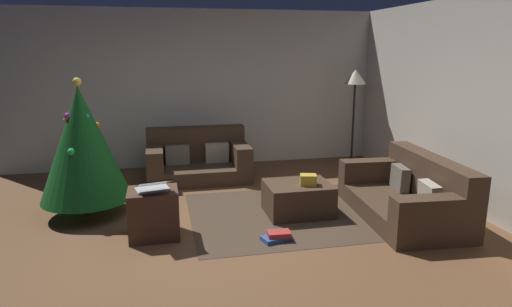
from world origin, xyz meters
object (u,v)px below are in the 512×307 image
(ottoman, at_px, (298,198))
(book_stack, at_px, (277,236))
(side_table, at_px, (154,214))
(corner_lamp, at_px, (355,84))
(laptop, at_px, (153,187))
(couch_right, at_px, (410,195))
(tv_remote, at_px, (312,183))
(couch_left, at_px, (198,160))
(gift_box, at_px, (308,180))
(christmas_tree, at_px, (82,144))

(ottoman, height_order, book_stack, ottoman)
(side_table, xyz_separation_m, corner_lamp, (3.34, 2.43, 1.13))
(laptop, bearing_deg, couch_right, 0.16)
(tv_remote, height_order, laptop, laptop)
(couch_left, xyz_separation_m, gift_box, (1.15, -1.88, 0.15))
(ottoman, relative_size, tv_remote, 4.84)
(couch_right, bearing_deg, tv_remote, 77.81)
(christmas_tree, height_order, book_stack, christmas_tree)
(laptop, bearing_deg, side_table, 102.26)
(laptop, bearing_deg, tv_remote, 10.15)
(couch_left, xyz_separation_m, laptop, (-0.64, -2.19, 0.28))
(couch_left, distance_m, christmas_tree, 2.03)
(gift_box, bearing_deg, christmas_tree, 167.49)
(couch_left, bearing_deg, corner_lamp, -173.74)
(corner_lamp, bearing_deg, couch_right, -98.51)
(tv_remote, xyz_separation_m, side_table, (-1.85, -0.27, -0.13))
(ottoman, height_order, tv_remote, tv_remote)
(laptop, height_order, corner_lamp, corner_lamp)
(laptop, distance_m, book_stack, 1.39)
(ottoman, xyz_separation_m, christmas_tree, (-2.49, 0.49, 0.69))
(ottoman, relative_size, side_table, 1.49)
(christmas_tree, distance_m, side_table, 1.30)
(ottoman, distance_m, laptop, 1.78)
(couch_right, height_order, tv_remote, couch_right)
(laptop, relative_size, book_stack, 1.29)
(ottoman, bearing_deg, laptop, -167.01)
(ottoman, bearing_deg, couch_right, -16.81)
(ottoman, relative_size, book_stack, 2.33)
(tv_remote, bearing_deg, couch_left, 110.33)
(ottoman, height_order, christmas_tree, christmas_tree)
(couch_right, relative_size, christmas_tree, 1.12)
(gift_box, bearing_deg, couch_right, -14.26)
(ottoman, xyz_separation_m, corner_lamp, (1.64, 2.10, 1.20))
(side_table, bearing_deg, gift_box, 7.90)
(tv_remote, bearing_deg, laptop, 177.55)
(christmas_tree, relative_size, laptop, 3.83)
(christmas_tree, xyz_separation_m, side_table, (0.79, -0.82, -0.62))
(ottoman, relative_size, laptop, 1.80)
(corner_lamp, bearing_deg, tv_remote, -124.58)
(book_stack, bearing_deg, couch_left, 103.54)
(couch_left, xyz_separation_m, tv_remote, (1.20, -1.86, 0.10))
(gift_box, bearing_deg, couch_left, 121.42)
(gift_box, relative_size, christmas_tree, 0.12)
(couch_right, distance_m, laptop, 2.97)
(couch_right, xyz_separation_m, laptop, (-2.96, -0.01, 0.30))
(gift_box, xyz_separation_m, tv_remote, (0.05, 0.02, -0.05))
(tv_remote, relative_size, christmas_tree, 0.10)
(couch_right, distance_m, tv_remote, 1.17)
(tv_remote, bearing_deg, book_stack, -145.13)
(couch_right, bearing_deg, ottoman, 77.08)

